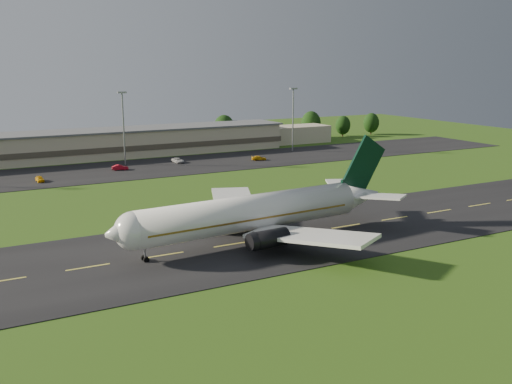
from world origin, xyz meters
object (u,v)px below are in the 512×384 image
terminal (115,143)px  light_mast_east (293,112)px  service_vehicle_b (120,167)px  service_vehicle_d (259,158)px  service_vehicle_a (40,179)px  light_mast_centre (123,119)px  service_vehicle_c (178,160)px  airliner (255,213)px

terminal → light_mast_east: bearing=-16.8°
service_vehicle_b → service_vehicle_d: size_ratio=0.98×
service_vehicle_b → service_vehicle_a: bearing=117.6°
light_mast_centre → service_vehicle_a: size_ratio=5.10×
light_mast_east → service_vehicle_a: bearing=-169.7°
service_vehicle_a → service_vehicle_c: service_vehicle_a is taller
light_mast_centre → service_vehicle_b: (-3.58, -7.97, -11.93)m
terminal → service_vehicle_a: size_ratio=36.32×
light_mast_centre → service_vehicle_d: bearing=-17.1°
service_vehicle_c → terminal: bearing=117.4°
service_vehicle_d → light_mast_centre: bearing=86.8°
light_mast_centre → service_vehicle_d: (36.61, -11.25, -12.01)m
service_vehicle_b → service_vehicle_c: 18.06m
light_mast_centre → terminal: bearing=85.0°
terminal → service_vehicle_a: (-26.07, -30.62, -3.21)m
service_vehicle_b → light_mast_centre: bearing=-13.7°
airliner → light_mast_east: 97.88m
light_mast_centre → light_mast_east: 55.00m
airliner → light_mast_centre: light_mast_centre is taller
service_vehicle_a → service_vehicle_d: service_vehicle_a is taller
terminal → service_vehicle_a: bearing=-130.4°
light_mast_centre → service_vehicle_a: bearing=-149.7°
light_mast_centre → service_vehicle_c: bearing=-16.5°
light_mast_east → service_vehicle_a: (-79.67, -14.44, -11.96)m
light_mast_east → service_vehicle_d: 24.67m
service_vehicle_b → light_mast_east: bearing=-71.8°
light_mast_east → service_vehicle_c: bearing=-174.2°
terminal → service_vehicle_b: bearing=-101.7°
light_mast_east → service_vehicle_a: size_ratio=5.10×
terminal → service_vehicle_c: bearing=-58.1°
light_mast_east → service_vehicle_d: light_mast_east is taller
light_mast_centre → service_vehicle_a: (-24.67, -14.44, -11.96)m
service_vehicle_a → service_vehicle_c: 40.08m
light_mast_centre → light_mast_east: same height
service_vehicle_a → light_mast_east: bearing=6.8°
service_vehicle_b → service_vehicle_d: (40.19, -3.28, -0.07)m
light_mast_centre → service_vehicle_d: 40.14m
light_mast_centre → light_mast_east: (55.00, 0.00, 0.00)m
service_vehicle_c → service_vehicle_d: (22.54, -7.08, -0.05)m
service_vehicle_a → service_vehicle_c: size_ratio=0.82×
light_mast_east → airliner: bearing=-125.0°
light_mast_centre → service_vehicle_b: size_ratio=4.75×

